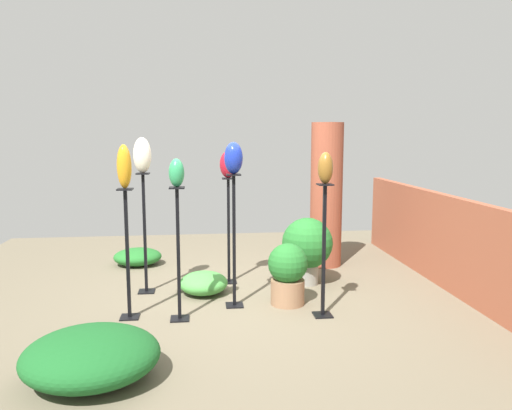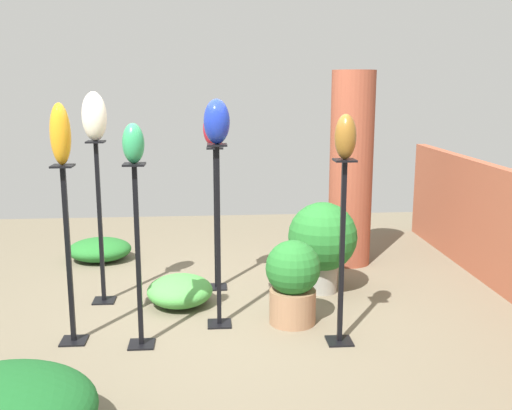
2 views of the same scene
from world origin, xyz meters
TOP-DOWN VIEW (x-y plane):
  - ground_plane at (0.00, 0.00)m, footprint 8.00×8.00m
  - brick_pillar at (-1.43, 1.47)m, footprint 0.48×0.48m
  - pedestal_ivory at (-0.40, -1.10)m, footprint 0.20×0.20m
  - pedestal_bronze at (0.66, 0.91)m, footprint 0.20×0.20m
  - pedestal_jade at (0.60, -0.64)m, footprint 0.20×0.20m
  - pedestal_cobalt at (0.24, -0.03)m, footprint 0.20×0.20m
  - pedestal_ruby at (-0.69, -0.04)m, footprint 0.20×0.20m
  - pedestal_amber at (0.49, -1.19)m, footprint 0.20×0.20m
  - art_vase_ivory at (-0.40, -1.10)m, footprint 0.20×0.22m
  - art_vase_bronze at (0.66, 0.91)m, footprint 0.18×0.16m
  - art_vase_jade at (0.60, -0.64)m, footprint 0.17×0.16m
  - art_vase_cobalt at (0.24, -0.03)m, footprint 0.21×0.21m
  - art_vase_ruby at (-0.69, -0.04)m, footprint 0.21×0.22m
  - art_vase_amber at (0.49, -1.19)m, footprint 0.16×0.15m
  - potted_plant_mid_right at (-0.51, 0.99)m, footprint 0.67×0.67m
  - potted_plant_mid_left at (0.24, 0.60)m, footprint 0.47×0.47m
  - foliage_bed_east at (-0.25, -0.38)m, footprint 0.64×0.60m
  - foliage_bed_center at (-1.74, -1.36)m, footprint 0.62×0.72m

SIDE VIEW (x-z plane):
  - ground_plane at x=0.00m, z-range 0.00..0.00m
  - foliage_bed_center at x=-1.74m, z-range 0.00..0.26m
  - foliage_bed_east at x=-0.25m, z-range 0.00..0.27m
  - potted_plant_mid_left at x=0.24m, z-range 0.02..0.74m
  - potted_plant_mid_right at x=-0.51m, z-range 0.08..0.97m
  - pedestal_ruby at x=-0.69m, z-range -0.05..1.36m
  - pedestal_amber at x=0.49m, z-range -0.05..1.36m
  - pedestal_jade at x=0.60m, z-range -0.05..1.38m
  - pedestal_bronze at x=0.66m, z-range -0.05..1.40m
  - pedestal_ivory at x=-0.40m, z-range -0.05..1.45m
  - pedestal_cobalt at x=0.24m, z-range -0.06..1.48m
  - brick_pillar at x=-1.43m, z-range 0.00..2.15m
  - art_vase_jade at x=0.60m, z-range 1.43..1.73m
  - art_vase_ruby at x=-0.69m, z-range 1.41..1.76m
  - art_vase_bronze at x=0.66m, z-range 1.46..1.79m
  - art_vase_amber at x=0.49m, z-range 1.41..1.88m
  - art_vase_cobalt at x=0.24m, z-range 1.54..1.89m
  - art_vase_ivory at x=-0.40m, z-range 1.51..1.94m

